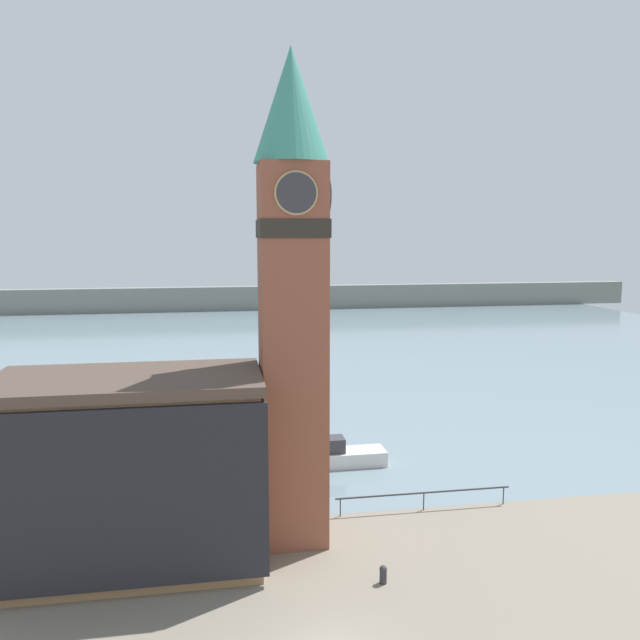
{
  "coord_description": "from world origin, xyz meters",
  "views": [
    {
      "loc": [
        -4.06,
        -21.21,
        15.98
      ],
      "look_at": [
        0.76,
        7.41,
        11.99
      ],
      "focal_mm": 35.0,
      "sensor_mm": 36.0,
      "label": 1
    }
  ],
  "objects_px": {
    "clock_tower": "(292,289)",
    "boat_near": "(336,455)",
    "pier_building": "(131,471)",
    "mooring_bollard_near": "(383,574)"
  },
  "relations": [
    {
      "from": "clock_tower",
      "to": "boat_near",
      "type": "relative_size",
      "value": 3.92
    },
    {
      "from": "pier_building",
      "to": "clock_tower",
      "type": "bearing_deg",
      "value": 9.08
    },
    {
      "from": "pier_building",
      "to": "boat_near",
      "type": "bearing_deg",
      "value": 42.19
    },
    {
      "from": "clock_tower",
      "to": "pier_building",
      "type": "xyz_separation_m",
      "value": [
        -8.04,
        -1.29,
        -8.58
      ]
    },
    {
      "from": "boat_near",
      "to": "mooring_bollard_near",
      "type": "distance_m",
      "value": 14.94
    },
    {
      "from": "clock_tower",
      "to": "boat_near",
      "type": "distance_m",
      "value": 16.48
    },
    {
      "from": "clock_tower",
      "to": "boat_near",
      "type": "height_order",
      "value": "clock_tower"
    },
    {
      "from": "pier_building",
      "to": "boat_near",
      "type": "distance_m",
      "value": 17.03
    },
    {
      "from": "clock_tower",
      "to": "pier_building",
      "type": "bearing_deg",
      "value": -170.92
    },
    {
      "from": "clock_tower",
      "to": "pier_building",
      "type": "height_order",
      "value": "clock_tower"
    }
  ]
}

